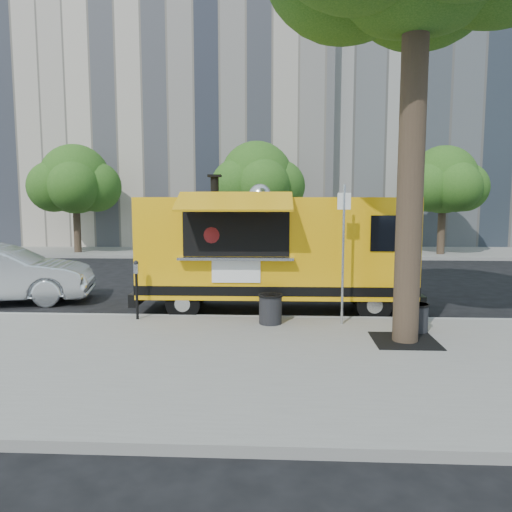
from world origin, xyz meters
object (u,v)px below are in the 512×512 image
(far_tree_a, at_px, (75,179))
(trash_bin_right, at_px, (270,308))
(parking_meter, at_px, (137,283))
(food_truck, at_px, (274,249))
(sign_post, at_px, (343,246))
(far_tree_b, at_px, (257,178))
(trash_bin_left, at_px, (417,317))
(far_tree_c, at_px, (443,180))

(far_tree_a, height_order, trash_bin_right, far_tree_a)
(parking_meter, bearing_deg, food_truck, 26.39)
(sign_post, xyz_separation_m, trash_bin_right, (-1.55, -0.04, -1.36))
(far_tree_a, relative_size, trash_bin_right, 8.32)
(far_tree_a, relative_size, parking_meter, 4.01)
(far_tree_b, xyz_separation_m, trash_bin_right, (1.00, -14.29, -3.34))
(far_tree_b, relative_size, trash_bin_left, 9.43)
(far_tree_b, height_order, sign_post, far_tree_b)
(sign_post, bearing_deg, food_truck, 130.87)
(sign_post, xyz_separation_m, trash_bin_left, (1.44, -0.57, -1.39))
(sign_post, distance_m, trash_bin_left, 2.08)
(far_tree_c, xyz_separation_m, food_truck, (-7.94, -12.23, -2.11))
(far_tree_b, bearing_deg, trash_bin_left, -74.92)
(far_tree_a, bearing_deg, far_tree_b, 2.54)
(food_truck, distance_m, trash_bin_left, 3.89)
(far_tree_c, height_order, food_truck, far_tree_c)
(far_tree_a, bearing_deg, sign_post, -50.17)
(sign_post, height_order, food_truck, food_truck)
(far_tree_c, bearing_deg, far_tree_b, 178.09)
(far_tree_a, height_order, far_tree_c, far_tree_a)
(sign_post, bearing_deg, far_tree_a, 129.83)
(sign_post, height_order, trash_bin_left, sign_post)
(far_tree_a, height_order, sign_post, far_tree_a)
(parking_meter, distance_m, trash_bin_right, 3.05)
(far_tree_a, xyz_separation_m, far_tree_c, (18.00, 0.10, -0.06))
(far_tree_a, distance_m, far_tree_c, 18.00)
(food_truck, height_order, trash_bin_right, food_truck)
(food_truck, bearing_deg, far_tree_c, 56.18)
(far_tree_a, distance_m, trash_bin_right, 17.43)
(far_tree_c, bearing_deg, far_tree_a, -179.68)
(far_tree_c, relative_size, sign_post, 1.74)
(far_tree_a, xyz_separation_m, far_tree_b, (9.00, 0.40, 0.06))
(far_tree_b, height_order, far_tree_c, far_tree_b)
(far_tree_b, relative_size, trash_bin_right, 8.55)
(far_tree_a, height_order, parking_meter, far_tree_a)
(trash_bin_left, height_order, trash_bin_right, trash_bin_right)
(sign_post, xyz_separation_m, parking_meter, (-4.55, 0.20, -0.87))
(sign_post, bearing_deg, parking_meter, 177.48)
(parking_meter, bearing_deg, far_tree_a, 117.15)
(far_tree_b, xyz_separation_m, trash_bin_left, (3.99, -14.82, -3.37))
(trash_bin_left, bearing_deg, far_tree_c, 70.98)
(parking_meter, bearing_deg, trash_bin_left, -7.33)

